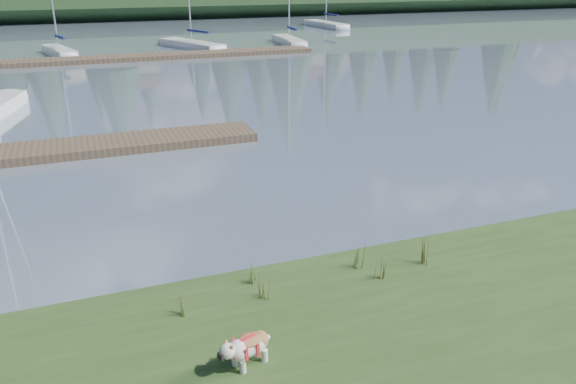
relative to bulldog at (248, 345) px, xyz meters
name	(u,v)px	position (x,y,z in m)	size (l,w,h in m)	color
ground	(104,61)	(0.09, 34.30, -0.69)	(200.00, 200.00, 0.00)	gray
bulldog	(248,345)	(0.00, 0.00, 0.00)	(0.92, 0.57, 0.54)	silver
dock_near	(23,153)	(-3.91, 13.30, -0.54)	(16.00, 2.00, 0.30)	#4C3D2C
dock_far	(134,58)	(2.09, 34.30, -0.54)	(26.00, 2.20, 0.30)	#4C3D2C
sailboat_bg_2	(57,50)	(-2.92, 38.74, -0.35)	(2.71, 6.35, 9.57)	silver
sailboat_bg_3	(187,43)	(6.79, 39.37, -0.36)	(4.54, 7.95, 11.71)	silver
sailboat_bg_4	(287,40)	(15.18, 38.77, -0.36)	(1.94, 6.99, 10.29)	silver
sailboat_bg_5	(323,24)	(24.01, 51.28, -0.37)	(2.33, 8.36, 11.76)	silver
weed_0	(264,286)	(0.81, 1.68, -0.10)	(0.17, 0.14, 0.57)	#475B23
weed_1	(251,272)	(0.74, 2.29, -0.13)	(0.17, 0.14, 0.50)	#475B23
weed_2	(360,253)	(2.98, 2.09, -0.04)	(0.17, 0.14, 0.72)	#475B23
weed_3	(181,303)	(-0.70, 1.65, -0.09)	(0.17, 0.14, 0.60)	#475B23
weed_4	(381,268)	(3.14, 1.54, -0.12)	(0.17, 0.14, 0.51)	#475B23
weed_5	(423,252)	(4.22, 1.73, -0.05)	(0.17, 0.14, 0.68)	#475B23
mud_lip	(213,290)	(0.09, 2.70, -0.62)	(60.00, 0.50, 0.14)	#33281C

